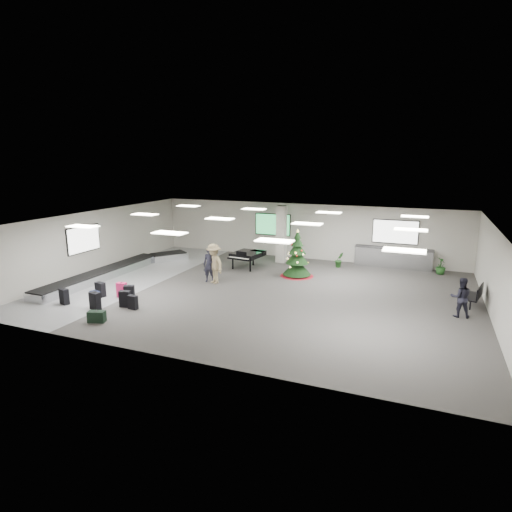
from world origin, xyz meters
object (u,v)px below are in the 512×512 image
at_px(service_counter, 393,258).
at_px(potted_plant_right, 441,266).
at_px(traveler_a, 210,265).
at_px(traveler_b, 214,264).
at_px(christmas_tree, 297,260).
at_px(grand_piano, 247,255).
at_px(pink_suitcase, 122,290).
at_px(bench, 476,294).
at_px(potted_plant_left, 339,260).
at_px(traveler_bench, 461,297).
at_px(baggage_carousel, 117,270).

distance_m(service_counter, potted_plant_right, 2.44).
distance_m(traveler_a, potted_plant_right, 11.67).
xyz_separation_m(traveler_a, traveler_b, (0.29, -0.11, 0.10)).
xyz_separation_m(christmas_tree, potted_plant_right, (6.67, 3.06, -0.39)).
bearing_deg(grand_piano, traveler_b, -88.14).
distance_m(pink_suitcase, potted_plant_right, 15.51).
relative_size(christmas_tree, potted_plant_right, 2.79).
xyz_separation_m(grand_piano, traveler_b, (-0.31, -3.21, 0.22)).
relative_size(service_counter, traveler_b, 2.14).
distance_m(christmas_tree, potted_plant_right, 7.35).
distance_m(service_counter, traveler_a, 9.97).
relative_size(pink_suitcase, bench, 0.46).
distance_m(bench, potted_plant_left, 7.55).
relative_size(traveler_a, traveler_b, 0.89).
xyz_separation_m(pink_suitcase, grand_piano, (2.94, 6.57, 0.40)).
distance_m(traveler_a, traveler_b, 0.32).
bearing_deg(potted_plant_right, christmas_tree, -155.40).
xyz_separation_m(bench, traveler_b, (-11.15, -1.00, 0.45)).
height_order(grand_piano, traveler_bench, traveler_bench).
bearing_deg(traveler_b, christmas_tree, 67.38).
xyz_separation_m(traveler_b, traveler_bench, (10.49, -0.51, -0.19)).
distance_m(pink_suitcase, traveler_a, 4.22).
bearing_deg(traveler_a, potted_plant_right, 18.37).
distance_m(bench, traveler_b, 11.21).
bearing_deg(pink_suitcase, bench, 10.27).
height_order(christmas_tree, traveler_a, christmas_tree).
xyz_separation_m(potted_plant_left, potted_plant_right, (5.06, 0.53, 0.01)).
bearing_deg(bench, traveler_bench, -99.72).
bearing_deg(potted_plant_right, traveler_b, -150.07).
distance_m(pink_suitcase, traveler_bench, 13.44).
relative_size(christmas_tree, traveler_bench, 1.58).
xyz_separation_m(traveler_a, potted_plant_left, (5.16, 5.08, -0.42)).
bearing_deg(potted_plant_left, christmas_tree, -122.51).
height_order(pink_suitcase, christmas_tree, christmas_tree).
relative_size(baggage_carousel, potted_plant_left, 11.52).
height_order(baggage_carousel, traveler_b, traveler_b).
bearing_deg(traveler_b, baggage_carousel, -146.72).
height_order(pink_suitcase, potted_plant_right, potted_plant_right).
bearing_deg(grand_piano, service_counter, 30.09).
xyz_separation_m(baggage_carousel, bench, (16.43, 1.48, 0.28)).
xyz_separation_m(bench, traveler_a, (-11.44, -0.89, 0.35)).
bearing_deg(grand_piano, traveler_bench, -12.78).
bearing_deg(potted_plant_left, baggage_carousel, -150.82).
distance_m(traveler_bench, potted_plant_right, 6.27).
distance_m(bench, traveler_bench, 1.67).
bearing_deg(traveler_bench, baggage_carousel, -8.71).
bearing_deg(grand_piano, traveler_a, -93.50).
bearing_deg(christmas_tree, potted_plant_right, 24.60).
distance_m(service_counter, traveler_bench, 7.38).
relative_size(bench, traveler_bench, 0.96).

